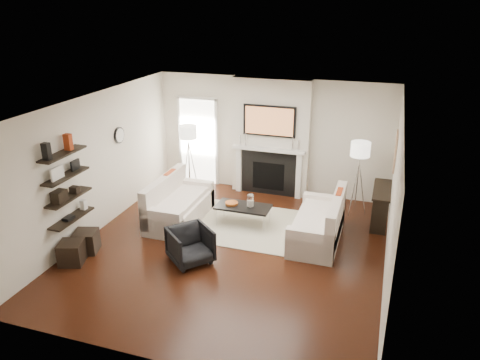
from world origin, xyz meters
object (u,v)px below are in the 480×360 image
(loveseat_right_base, at_px, (317,230))
(coffee_table, at_px, (243,207))
(ottoman_near, at_px, (86,241))
(loveseat_left_base, at_px, (180,211))
(armchair, at_px, (190,244))
(lamp_right_shade, at_px, (360,149))
(lamp_left_shade, at_px, (188,132))

(loveseat_right_base, bearing_deg, coffee_table, 173.38)
(ottoman_near, bearing_deg, loveseat_left_base, 57.21)
(coffee_table, bearing_deg, armchair, -104.86)
(loveseat_left_base, distance_m, loveseat_right_base, 2.85)
(loveseat_right_base, relative_size, lamp_right_shade, 4.50)
(coffee_table, distance_m, lamp_right_shade, 2.68)
(lamp_left_shade, bearing_deg, loveseat_right_base, -24.94)
(loveseat_left_base, height_order, lamp_right_shade, lamp_right_shade)
(coffee_table, distance_m, armchair, 1.71)
(armchair, bearing_deg, loveseat_left_base, 73.02)
(lamp_right_shade, bearing_deg, armchair, -131.24)
(loveseat_left_base, bearing_deg, armchair, -58.49)
(loveseat_left_base, height_order, ottoman_near, loveseat_left_base)
(coffee_table, relative_size, armchair, 1.57)
(armchair, relative_size, ottoman_near, 1.75)
(armchair, distance_m, lamp_right_shade, 4.03)
(loveseat_right_base, distance_m, lamp_left_shade, 3.86)
(lamp_left_shade, bearing_deg, coffee_table, -37.47)
(loveseat_right_base, height_order, ottoman_near, loveseat_right_base)
(ottoman_near, bearing_deg, armchair, 7.56)
(loveseat_left_base, relative_size, coffee_table, 1.64)
(loveseat_right_base, xyz_separation_m, lamp_right_shade, (0.58, 1.44, 1.24))
(coffee_table, bearing_deg, lamp_left_shade, 142.53)
(armchair, height_order, lamp_right_shade, lamp_right_shade)
(lamp_left_shade, relative_size, lamp_right_shade, 1.00)
(loveseat_left_base, height_order, lamp_left_shade, lamp_left_shade)
(armchair, relative_size, lamp_left_shade, 1.75)
(loveseat_left_base, xyz_separation_m, ottoman_near, (-1.09, -1.69, -0.01))
(coffee_table, relative_size, ottoman_near, 2.75)
(lamp_left_shade, bearing_deg, ottoman_near, -100.71)
(lamp_left_shade, bearing_deg, lamp_right_shade, -1.45)
(loveseat_left_base, bearing_deg, ottoman_near, -122.79)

